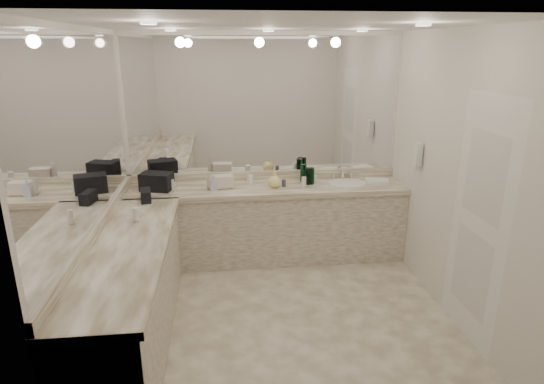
{
  "coord_description": "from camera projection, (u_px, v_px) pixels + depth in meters",
  "views": [
    {
      "loc": [
        -0.49,
        -3.77,
        2.44
      ],
      "look_at": [
        -0.03,
        0.4,
        1.09
      ],
      "focal_mm": 30.0,
      "sensor_mm": 36.0,
      "label": 1
    }
  ],
  "objects": [
    {
      "name": "floor",
      "position": [
        279.0,
        312.0,
        4.37
      ],
      "size": [
        3.2,
        3.2,
        0.0
      ],
      "primitive_type": "plane",
      "color": "beige",
      "rests_on": "ground"
    },
    {
      "name": "ceiling",
      "position": [
        281.0,
        25.0,
        3.57
      ],
      "size": [
        3.2,
        3.2,
        0.0
      ],
      "primitive_type": "plane",
      "color": "white",
      "rests_on": "floor"
    },
    {
      "name": "wall_back",
      "position": [
        264.0,
        147.0,
        5.39
      ],
      "size": [
        3.2,
        0.02,
        2.6
      ],
      "primitive_type": "cube",
      "color": "silver",
      "rests_on": "floor"
    },
    {
      "name": "wall_left",
      "position": [
        91.0,
        189.0,
        3.8
      ],
      "size": [
        0.02,
        3.0,
        2.6
      ],
      "primitive_type": "cube",
      "color": "silver",
      "rests_on": "floor"
    },
    {
      "name": "wall_right",
      "position": [
        454.0,
        177.0,
        4.14
      ],
      "size": [
        0.02,
        3.0,
        2.6
      ],
      "primitive_type": "cube",
      "color": "silver",
      "rests_on": "floor"
    },
    {
      "name": "vanity_back_base",
      "position": [
        267.0,
        225.0,
        5.38
      ],
      "size": [
        3.2,
        0.6,
        0.84
      ],
      "primitive_type": "cube",
      "color": "beige",
      "rests_on": "floor"
    },
    {
      "name": "vanity_back_top",
      "position": [
        267.0,
        189.0,
        5.23
      ],
      "size": [
        3.2,
        0.64,
        0.06
      ],
      "primitive_type": "cube",
      "color": "silver",
      "rests_on": "vanity_back_base"
    },
    {
      "name": "vanity_left_base",
      "position": [
        131.0,
        298.0,
        3.82
      ],
      "size": [
        0.6,
        2.4,
        0.84
      ],
      "primitive_type": "cube",
      "color": "beige",
      "rests_on": "floor"
    },
    {
      "name": "vanity_left_top",
      "position": [
        127.0,
        249.0,
        3.68
      ],
      "size": [
        0.64,
        2.42,
        0.06
      ],
      "primitive_type": "cube",
      "color": "silver",
      "rests_on": "vanity_left_base"
    },
    {
      "name": "backsplash_back",
      "position": [
        264.0,
        175.0,
        5.48
      ],
      "size": [
        3.2,
        0.04,
        0.1
      ],
      "primitive_type": "cube",
      "color": "silver",
      "rests_on": "vanity_back_top"
    },
    {
      "name": "backsplash_left",
      "position": [
        98.0,
        227.0,
        3.91
      ],
      "size": [
        0.04,
        3.0,
        0.1
      ],
      "primitive_type": "cube",
      "color": "silver",
      "rests_on": "vanity_left_top"
    },
    {
      "name": "mirror_back",
      "position": [
        264.0,
        106.0,
        5.23
      ],
      "size": [
        3.12,
        0.01,
        1.55
      ],
      "primitive_type": "cube",
      "color": "white",
      "rests_on": "wall_back"
    },
    {
      "name": "mirror_left",
      "position": [
        85.0,
        133.0,
        3.66
      ],
      "size": [
        0.01,
        2.92,
        1.55
      ],
      "primitive_type": "cube",
      "color": "white",
      "rests_on": "wall_left"
    },
    {
      "name": "sink",
      "position": [
        347.0,
        184.0,
        5.33
      ],
      "size": [
        0.44,
        0.44,
        0.03
      ],
      "primitive_type": "cylinder",
      "color": "white",
      "rests_on": "vanity_back_top"
    },
    {
      "name": "faucet",
      "position": [
        343.0,
        173.0,
        5.51
      ],
      "size": [
        0.24,
        0.16,
        0.14
      ],
      "primitive_type": "cube",
      "color": "silver",
      "rests_on": "vanity_back_top"
    },
    {
      "name": "wall_phone",
      "position": [
        418.0,
        154.0,
        4.78
      ],
      "size": [
        0.06,
        0.1,
        0.24
      ],
      "primitive_type": "cube",
      "color": "white",
      "rests_on": "wall_right"
    },
    {
      "name": "door",
      "position": [
        478.0,
        223.0,
        3.74
      ],
      "size": [
        0.02,
        0.82,
        2.1
      ],
      "primitive_type": "cube",
      "color": "white",
      "rests_on": "wall_right"
    },
    {
      "name": "black_toiletry_bag",
      "position": [
        157.0,
        182.0,
        5.06
      ],
      "size": [
        0.39,
        0.3,
        0.19
      ],
      "primitive_type": "cube",
      "rotation": [
        0.0,
        0.0,
        -0.29
      ],
      "color": "black",
      "rests_on": "vanity_back_top"
    },
    {
      "name": "black_bag_spill",
      "position": [
        146.0,
        195.0,
        4.71
      ],
      "size": [
        0.14,
        0.24,
        0.12
      ],
      "primitive_type": "cube",
      "rotation": [
        0.0,
        0.0,
        0.18
      ],
      "color": "black",
      "rests_on": "vanity_left_top"
    },
    {
      "name": "cream_cosmetic_case",
      "position": [
        223.0,
        182.0,
        5.15
      ],
      "size": [
        0.24,
        0.16,
        0.14
      ],
      "primitive_type": "cube",
      "rotation": [
        0.0,
        0.0,
        0.06
      ],
      "color": "beige",
      "rests_on": "vanity_back_top"
    },
    {
      "name": "hand_towel",
      "position": [
        377.0,
        181.0,
        5.35
      ],
      "size": [
        0.29,
        0.23,
        0.04
      ],
      "primitive_type": "cube",
      "rotation": [
        0.0,
        0.0,
        -0.22
      ],
      "color": "white",
      "rests_on": "vanity_back_top"
    },
    {
      "name": "lotion_left",
      "position": [
        136.0,
        215.0,
        4.16
      ],
      "size": [
        0.06,
        0.06,
        0.13
      ],
      "primitive_type": "cylinder",
      "color": "white",
      "rests_on": "vanity_left_top"
    },
    {
      "name": "soap_bottle_a",
      "position": [
        210.0,
        180.0,
        5.11
      ],
      "size": [
        0.1,
        0.1,
        0.2
      ],
      "primitive_type": "imported",
      "rotation": [
        0.0,
        0.0,
        -0.3
      ],
      "color": "beige",
      "rests_on": "vanity_back_top"
    },
    {
      "name": "soap_bottle_b",
      "position": [
        214.0,
        182.0,
        5.06
      ],
      "size": [
        0.08,
        0.08,
        0.18
      ],
      "primitive_type": "imported",
      "rotation": [
        0.0,
        0.0,
        0.02
      ],
      "color": "silver",
      "rests_on": "vanity_back_top"
    },
    {
      "name": "soap_bottle_c",
      "position": [
        275.0,
        179.0,
        5.16
      ],
      "size": [
        0.15,
        0.15,
        0.19
      ],
      "primitive_type": "imported",
      "rotation": [
        0.0,
        0.0,
        0.06
      ],
      "color": "#F8E992",
      "rests_on": "vanity_back_top"
    },
    {
      "name": "green_bottle_0",
      "position": [
        308.0,
        176.0,
        5.27
      ],
      "size": [
        0.07,
        0.07,
        0.2
      ],
      "primitive_type": "cylinder",
      "color": "#0C4422",
      "rests_on": "vanity_back_top"
    },
    {
      "name": "green_bottle_1",
      "position": [
        303.0,
        173.0,
        5.38
      ],
      "size": [
        0.07,
        0.07,
        0.21
      ],
      "primitive_type": "cylinder",
      "color": "#0C4422",
      "rests_on": "vanity_back_top"
    },
    {
      "name": "green_bottle_2",
      "position": [
        311.0,
        176.0,
        5.29
      ],
      "size": [
        0.07,
        0.07,
        0.19
      ],
      "primitive_type": "cylinder",
      "color": "#0C4422",
      "rests_on": "vanity_back_top"
    },
    {
      "name": "green_bottle_3",
      "position": [
        309.0,
        176.0,
        5.29
      ],
      "size": [
        0.06,
        0.06,
        0.19
      ],
      "primitive_type": "cylinder",
      "color": "#0C4422",
      "rests_on": "vanity_back_top"
    },
    {
      "name": "amenity_bottle_0",
      "position": [
        172.0,
        185.0,
        5.07
      ],
      "size": [
        0.04,
        0.04,
        0.12
      ],
      "primitive_type": "cylinder",
      "color": "silver",
      "rests_on": "vanity_back_top"
    },
    {
      "name": "amenity_bottle_1",
      "position": [
        174.0,
        185.0,
        5.13
      ],
      "size": [
        0.04,
        0.04,
        0.08
      ],
      "primitive_type": "cylinder",
      "color": "silver",
      "rests_on": "vanity_back_top"
    },
    {
      "name": "amenity_bottle_2",
      "position": [
        304.0,
        182.0,
        5.22
      ],
      "size": [
        0.05,
        0.05,
        0.11
      ],
      "primitive_type": "cylinder",
      "color": "white",
      "rests_on": "vanity_back_top"
    },
    {
      "name": "amenity_bottle_3",
      "position": [
        250.0,
        180.0,
        5.25
      ],
      "size": [
        0.07,
        0.07,
        0.12
      ],
      "primitive_type": "cylinder",
      "color": "white",
      "rests_on": "vanity_back_top"
    },
    {
      "name": "amenity_bottle_4",
      "position": [
        284.0,
        183.0,
        5.21
      ],
      "size": [
        0.05,
        0.05,
        0.08
      ],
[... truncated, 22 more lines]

